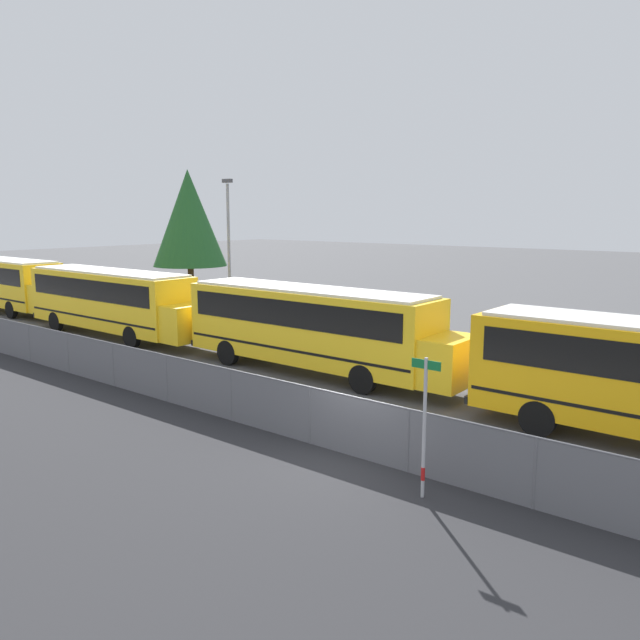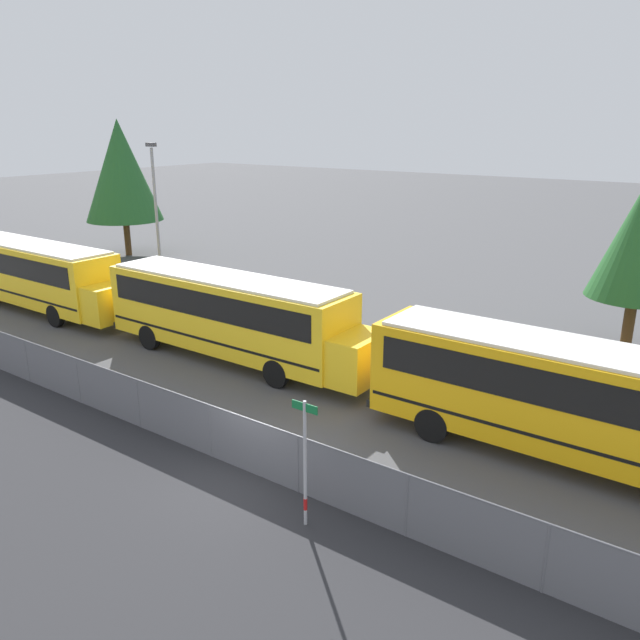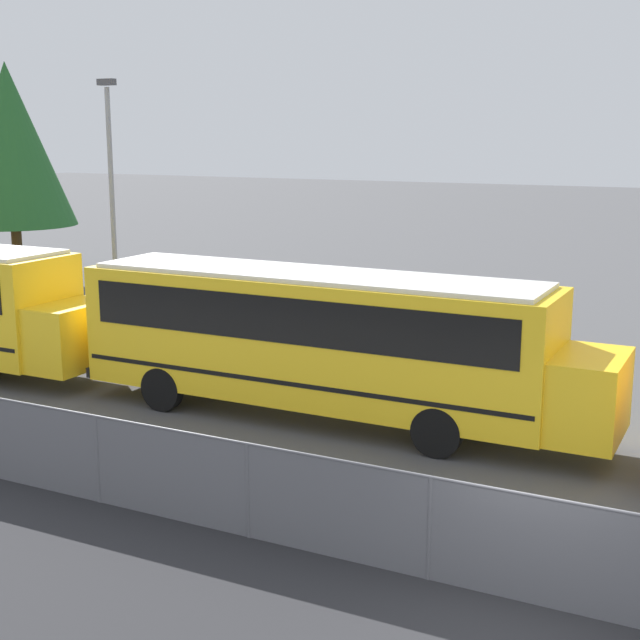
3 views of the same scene
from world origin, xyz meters
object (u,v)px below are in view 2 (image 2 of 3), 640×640
school_bus_1 (35,271)px  tree_3 (121,171)px  light_pole (156,213)px  street_sign (305,461)px  school_bus_3 (578,396)px  school_bus_2 (231,311)px

school_bus_1 → tree_3: size_ratio=1.33×
tree_3 → light_pole: bearing=-29.4°
street_sign → tree_3: (-29.20, 17.92, 4.23)m
street_sign → light_pole: bearing=147.4°
school_bus_3 → light_pole: (-23.30, 5.63, 2.41)m
school_bus_2 → street_sign: 11.19m
school_bus_3 → street_sign: bearing=-123.4°
tree_3 → street_sign: bearing=-31.5°
school_bus_2 → school_bus_3: 13.09m
light_pole → school_bus_3: bearing=-13.6°
school_bus_2 → school_bus_3: (13.08, -0.40, 0.00)m
school_bus_3 → tree_3: size_ratio=1.33×
school_bus_2 → light_pole: (-10.22, 5.23, 2.41)m
school_bus_1 → school_bus_3: (25.85, 0.13, 0.00)m
school_bus_1 → school_bus_2: same height
street_sign → school_bus_3: bearing=56.6°
school_bus_2 → light_pole: bearing=152.9°
school_bus_1 → light_pole: light_pole is taller
light_pole → tree_3: 11.81m
school_bus_1 → light_pole: 6.74m
school_bus_2 → tree_3: (-20.42, 10.98, 3.90)m
school_bus_3 → tree_3: tree_3 is taller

